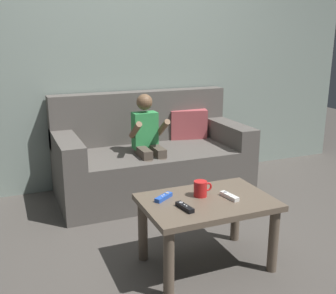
{
  "coord_description": "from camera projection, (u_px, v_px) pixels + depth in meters",
  "views": [
    {
      "loc": [
        -1.07,
        -2.0,
        1.37
      ],
      "look_at": [
        0.01,
        0.61,
        0.59
      ],
      "focal_mm": 43.37,
      "sensor_mm": 36.0,
      "label": 1
    }
  ],
  "objects": [
    {
      "name": "ground_plane",
      "position": [
        203.0,
        262.0,
        2.54
      ],
      "size": [
        9.75,
        9.75,
        0.0
      ],
      "primitive_type": "plane",
      "color": "#4C4742"
    },
    {
      "name": "wall_back",
      "position": [
        123.0,
        49.0,
        3.66
      ],
      "size": [
        4.87,
        0.05,
        2.5
      ],
      "primitive_type": "cube",
      "color": "gray",
      "rests_on": "ground"
    },
    {
      "name": "couch",
      "position": [
        151.0,
        159.0,
        3.61
      ],
      "size": [
        1.65,
        0.8,
        0.88
      ],
      "color": "#56514C",
      "rests_on": "ground"
    },
    {
      "name": "person_seated_on_couch",
      "position": [
        148.0,
        141.0,
        3.36
      ],
      "size": [
        0.29,
        0.35,
        0.9
      ],
      "color": "#4C4238",
      "rests_on": "ground"
    },
    {
      "name": "coffee_table",
      "position": [
        207.0,
        212.0,
        2.42
      ],
      "size": [
        0.77,
        0.52,
        0.43
      ],
      "color": "brown",
      "rests_on": "ground"
    },
    {
      "name": "game_remote_white_near_edge",
      "position": [
        229.0,
        196.0,
        2.41
      ],
      "size": [
        0.06,
        0.14,
        0.03
      ],
      "color": "white",
      "rests_on": "coffee_table"
    },
    {
      "name": "game_remote_blue_center",
      "position": [
        164.0,
        197.0,
        2.4
      ],
      "size": [
        0.14,
        0.11,
        0.03
      ],
      "color": "blue",
      "rests_on": "coffee_table"
    },
    {
      "name": "game_remote_black_far_corner",
      "position": [
        185.0,
        207.0,
        2.26
      ],
      "size": [
        0.06,
        0.14,
        0.03
      ],
      "color": "black",
      "rests_on": "coffee_table"
    },
    {
      "name": "coffee_mug",
      "position": [
        201.0,
        189.0,
        2.44
      ],
      "size": [
        0.12,
        0.08,
        0.09
      ],
      "color": "red",
      "rests_on": "coffee_table"
    }
  ]
}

